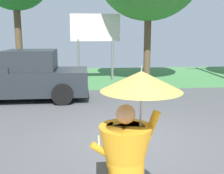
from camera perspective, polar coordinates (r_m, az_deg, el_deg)
ground_plane at (r=9.30m, az=0.45°, el=-4.64°), size 40.00×22.00×0.20m
monk_pedestrian at (r=3.22m, az=3.40°, el=-14.72°), size 1.03×0.91×2.13m
pickup_truck at (r=10.88m, az=-18.86°, el=2.01°), size 5.20×2.28×1.88m
roadside_billboard at (r=14.53m, az=-3.52°, el=11.34°), size 2.60×0.12×3.50m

